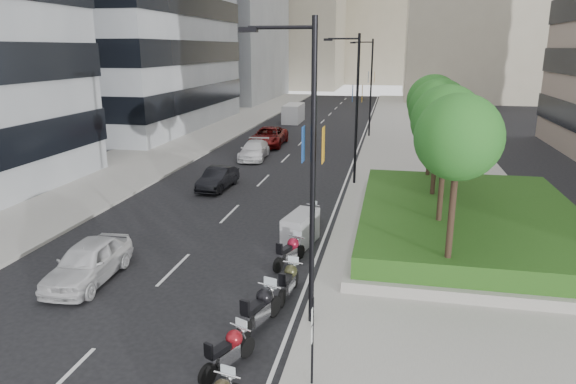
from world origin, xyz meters
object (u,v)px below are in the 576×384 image
(motorcycle_5, at_px, (301,230))
(car_d, at_px, (269,137))
(motorcycle_4, at_px, (290,252))
(motorcycle_3, at_px, (289,281))
(parking_sign, at_px, (312,337))
(delivery_van, at_px, (293,114))
(lamp_post_1, at_px, (354,102))
(motorcycle_1, at_px, (229,351))
(lamp_post_0, at_px, (308,163))
(lamp_post_2, at_px, (369,83))
(car_b, at_px, (218,178))
(motorcycle_6, at_px, (309,217))
(motorcycle_2, at_px, (260,309))
(car_a, at_px, (88,262))
(car_c, at_px, (254,150))

(motorcycle_5, distance_m, car_d, 23.45)
(motorcycle_4, bearing_deg, motorcycle_3, -147.80)
(parking_sign, bearing_deg, delivery_van, 101.53)
(lamp_post_1, relative_size, motorcycle_1, 4.57)
(motorcycle_5, bearing_deg, delivery_van, 22.43)
(lamp_post_0, bearing_deg, lamp_post_2, 90.00)
(car_b, bearing_deg, parking_sign, -61.18)
(lamp_post_0, height_order, car_b, lamp_post_0)
(lamp_post_0, height_order, car_d, lamp_post_0)
(motorcycle_6, relative_size, car_d, 0.35)
(motorcycle_4, bearing_deg, parking_sign, -142.88)
(lamp_post_2, height_order, delivery_van, lamp_post_2)
(lamp_post_0, xyz_separation_m, lamp_post_1, (0.00, 17.00, 0.00))
(car_b, xyz_separation_m, delivery_van, (-1.02, 29.05, 0.30))
(lamp_post_2, xyz_separation_m, motorcycle_6, (-1.34, -26.34, -4.52))
(parking_sign, height_order, motorcycle_5, parking_sign)
(motorcycle_2, relative_size, motorcycle_5, 0.95)
(motorcycle_1, height_order, motorcycle_2, motorcycle_2)
(parking_sign, xyz_separation_m, motorcycle_4, (-2.01, 7.28, -0.89))
(parking_sign, xyz_separation_m, motorcycle_2, (-1.97, 2.52, -0.82))
(lamp_post_1, bearing_deg, delivery_van, 108.41)
(lamp_post_2, bearing_deg, motorcycle_6, -92.91)
(lamp_post_0, relative_size, motorcycle_2, 3.85)
(lamp_post_1, bearing_deg, car_a, -117.91)
(parking_sign, distance_m, car_d, 33.08)
(lamp_post_1, bearing_deg, parking_sign, -88.12)
(lamp_post_1, height_order, motorcycle_6, lamp_post_1)
(motorcycle_4, bearing_deg, car_b, 53.98)
(parking_sign, height_order, car_c, parking_sign)
(motorcycle_2, xyz_separation_m, car_c, (-6.64, 23.81, 0.04))
(lamp_post_2, xyz_separation_m, motorcycle_5, (-1.33, -28.56, -4.36))
(parking_sign, height_order, car_d, parking_sign)
(motorcycle_6, height_order, car_d, car_d)
(motorcycle_5, distance_m, car_b, 10.33)
(car_d, bearing_deg, motorcycle_2, -78.40)
(lamp_post_1, bearing_deg, motorcycle_4, -96.08)
(lamp_post_0, bearing_deg, motorcycle_2, -159.93)
(motorcycle_1, relative_size, delivery_van, 0.41)
(motorcycle_3, bearing_deg, lamp_post_1, 2.22)
(motorcycle_3, relative_size, car_a, 0.48)
(lamp_post_0, distance_m, motorcycle_3, 4.91)
(motorcycle_3, height_order, motorcycle_4, motorcycle_4)
(motorcycle_4, xyz_separation_m, car_c, (-6.60, 19.05, 0.11))
(lamp_post_1, distance_m, motorcycle_5, 11.50)
(motorcycle_1, height_order, car_b, car_b)
(motorcycle_4, relative_size, motorcycle_5, 0.82)
(lamp_post_0, bearing_deg, lamp_post_1, 90.00)
(motorcycle_5, xyz_separation_m, car_d, (-6.83, 22.43, 0.09))
(lamp_post_2, relative_size, car_c, 1.93)
(motorcycle_3, xyz_separation_m, delivery_van, (-7.95, 41.79, 0.39))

